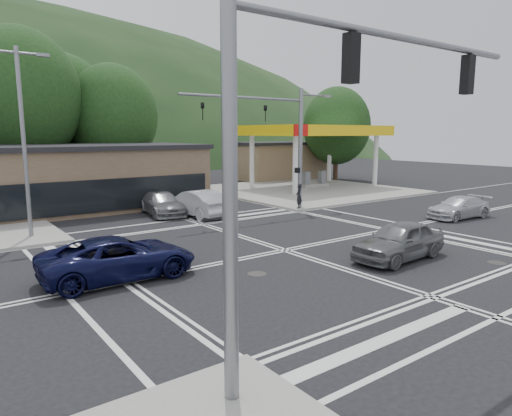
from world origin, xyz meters
TOP-DOWN VIEW (x-y plane):
  - ground at (0.00, 0.00)m, footprint 120.00×120.00m
  - sidewalk_ne at (15.00, 15.00)m, footprint 16.00×16.00m
  - gas_station_canopy at (16.99, 15.99)m, footprint 12.32×8.34m
  - convenience_store at (20.00, 25.00)m, footprint 10.00×6.00m
  - commercial_row at (-8.00, 17.00)m, footprint 24.00×8.00m
  - tree_n_b at (-6.00, 24.00)m, footprint 9.00×9.00m
  - tree_n_c at (1.00, 24.00)m, footprint 7.60×7.60m
  - tree_n_e at (-2.00, 28.00)m, footprint 8.40×8.40m
  - tree_ne at (24.00, 20.00)m, footprint 7.20×7.20m
  - streetlight_nw at (-8.44, 9.00)m, footprint 2.50×0.25m
  - signal_mast_ne at (6.95, 8.20)m, footprint 11.65×0.30m
  - signal_mast_sw at (-6.39, -8.20)m, footprint 9.14×0.28m
  - car_blue_west at (-7.20, 0.50)m, footprint 5.46×2.63m
  - car_grey_center at (2.83, -3.83)m, footprint 4.66×2.10m
  - car_silver_east at (13.47, -0.30)m, footprint 4.59×2.21m
  - car_queue_a at (1.00, 9.71)m, footprint 2.23×5.09m
  - car_queue_b at (5.50, 19.51)m, footprint 2.15×4.61m
  - car_northbound at (-0.50, 11.39)m, footprint 2.66×5.13m
  - pedestrian at (7.50, 7.50)m, footprint 0.71×0.63m

SIDE VIEW (x-z plane):
  - ground at x=0.00m, z-range 0.00..0.00m
  - sidewalk_ne at x=15.00m, z-range 0.00..0.15m
  - car_silver_east at x=13.47m, z-range 0.00..1.29m
  - car_northbound at x=-0.50m, z-range 0.00..1.42m
  - car_blue_west at x=-7.20m, z-range 0.00..1.50m
  - car_queue_b at x=5.50m, z-range 0.00..1.53m
  - car_grey_center at x=2.83m, z-range 0.00..1.55m
  - car_queue_a at x=1.00m, z-range 0.00..1.63m
  - pedestrian at x=7.50m, z-range 0.15..1.77m
  - convenience_store at x=20.00m, z-range 0.00..3.80m
  - commercial_row at x=-8.00m, z-range 0.00..4.00m
  - gas_station_canopy at x=16.99m, z-range 2.17..7.92m
  - streetlight_nw at x=-8.44m, z-range 0.55..9.55m
  - signal_mast_ne at x=6.95m, z-range 1.07..9.07m
  - signal_mast_sw at x=-6.39m, z-range 1.12..9.12m
  - tree_ne at x=24.00m, z-range 0.85..10.84m
  - tree_n_c at x=1.00m, z-range 1.06..11.93m
  - tree_n_e at x=-2.00m, z-range 1.15..13.13m
  - tree_n_b at x=-6.00m, z-range 1.30..14.28m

